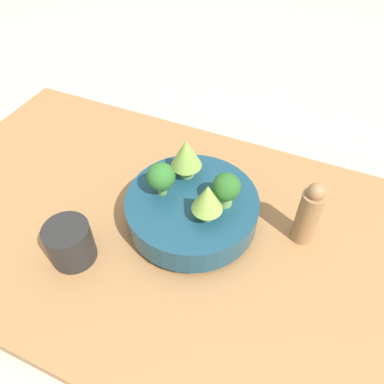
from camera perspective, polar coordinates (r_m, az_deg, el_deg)
ground_plane at (r=0.81m, az=-3.43°, el=-6.72°), size 6.00×6.00×0.00m
table at (r=0.80m, az=-3.48°, el=-6.03°), size 1.17×0.66×0.03m
bowl at (r=0.76m, az=-0.00°, el=-2.61°), size 0.27×0.27×0.07m
romanesco_piece_near at (r=0.75m, az=-1.07°, el=5.77°), size 0.06×0.06×0.09m
broccoli_floret_left at (r=0.70m, az=5.25°, el=0.57°), size 0.05×0.05×0.07m
broccoli_floret_right at (r=0.72m, az=-4.72°, el=2.28°), size 0.06×0.06×0.07m
romanesco_piece_far at (r=0.66m, az=2.33°, el=-1.08°), size 0.06×0.06×0.08m
cup at (r=0.74m, az=-18.07°, el=-7.39°), size 0.09×0.09×0.08m
pepper_mill at (r=0.74m, az=17.31°, el=-3.24°), size 0.04×0.04×0.15m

